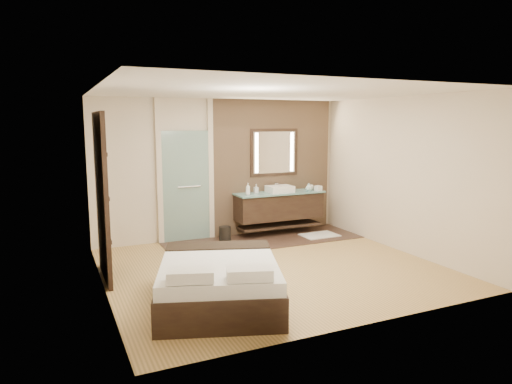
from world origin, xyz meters
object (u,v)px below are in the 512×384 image
vanity (279,206)px  waste_bin (225,234)px  bed (219,282)px  mirror_unit (274,152)px

vanity → waste_bin: size_ratio=6.57×
vanity → bed: size_ratio=0.85×
vanity → bed: bearing=-128.7°
mirror_unit → waste_bin: bearing=-165.7°
vanity → bed: 3.77m
bed → mirror_unit: bearing=72.1°
vanity → mirror_unit: 1.10m
vanity → waste_bin: bearing=-176.8°
vanity → waste_bin: (-1.20, -0.07, -0.44)m
mirror_unit → bed: 4.18m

